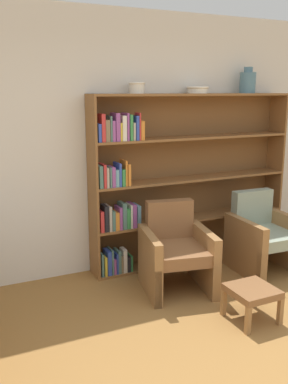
{
  "coord_description": "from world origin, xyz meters",
  "views": [
    {
      "loc": [
        -1.95,
        -1.83,
        1.93
      ],
      "look_at": [
        -0.2,
        1.91,
        0.95
      ],
      "focal_mm": 40.0,
      "sensor_mm": 36.0,
      "label": 1
    }
  ],
  "objects_px": {
    "vase_tall": "(248,82)",
    "bookshelf": "(175,181)",
    "armchair_leather": "(176,251)",
    "armchair_cushioned": "(263,236)",
    "bowl_slate": "(198,89)",
    "bowl_olive": "(137,87)",
    "footstool": "(252,293)"
  },
  "relations": [
    {
      "from": "vase_tall",
      "to": "bookshelf",
      "type": "bearing_deg",
      "value": 178.54
    },
    {
      "from": "bookshelf",
      "to": "armchair_leather",
      "type": "relative_size",
      "value": 2.83
    },
    {
      "from": "vase_tall",
      "to": "armchair_cushioned",
      "type": "bearing_deg",
      "value": -103.76
    },
    {
      "from": "bowl_slate",
      "to": "armchair_cushioned",
      "type": "height_order",
      "value": "bowl_slate"
    },
    {
      "from": "bowl_olive",
      "to": "vase_tall",
      "type": "height_order",
      "value": "vase_tall"
    },
    {
      "from": "bowl_olive",
      "to": "footstool",
      "type": "relative_size",
      "value": 0.47
    },
    {
      "from": "bowl_olive",
      "to": "armchair_leather",
      "type": "height_order",
      "value": "bowl_olive"
    },
    {
      "from": "bookshelf",
      "to": "bowl_slate",
      "type": "relative_size",
      "value": 9.77
    },
    {
      "from": "armchair_cushioned",
      "to": "armchair_leather",
      "type": "bearing_deg",
      "value": 2.4
    },
    {
      "from": "bowl_olive",
      "to": "armchair_cushioned",
      "type": "xyz_separation_m",
      "value": [
        1.24,
        -0.6,
        -1.58
      ]
    },
    {
      "from": "bookshelf",
      "to": "bowl_slate",
      "type": "distance_m",
      "value": 1.04
    },
    {
      "from": "bowl_slate",
      "to": "footstool",
      "type": "bearing_deg",
      "value": -101.51
    },
    {
      "from": "armchair_leather",
      "to": "bowl_slate",
      "type": "bearing_deg",
      "value": -122.32
    },
    {
      "from": "vase_tall",
      "to": "footstool",
      "type": "xyz_separation_m",
      "value": [
        -0.96,
        -1.43,
        -1.78
      ]
    },
    {
      "from": "bowl_olive",
      "to": "armchair_cushioned",
      "type": "height_order",
      "value": "bowl_olive"
    },
    {
      "from": "footstool",
      "to": "armchair_cushioned",
      "type": "bearing_deg",
      "value": 45.6
    },
    {
      "from": "bowl_olive",
      "to": "armchair_cushioned",
      "type": "relative_size",
      "value": 0.21
    },
    {
      "from": "bowl_olive",
      "to": "footstool",
      "type": "height_order",
      "value": "bowl_olive"
    },
    {
      "from": "bowl_slate",
      "to": "footstool",
      "type": "height_order",
      "value": "bowl_slate"
    },
    {
      "from": "bookshelf",
      "to": "vase_tall",
      "type": "relative_size",
      "value": 8.22
    },
    {
      "from": "bowl_slate",
      "to": "vase_tall",
      "type": "height_order",
      "value": "vase_tall"
    },
    {
      "from": "armchair_leather",
      "to": "footstool",
      "type": "relative_size",
      "value": 2.25
    },
    {
      "from": "vase_tall",
      "to": "bowl_olive",
      "type": "bearing_deg",
      "value": 180.0
    },
    {
      "from": "bowl_olive",
      "to": "armchair_leather",
      "type": "bearing_deg",
      "value": -76.22
    },
    {
      "from": "vase_tall",
      "to": "armchair_leather",
      "type": "bearing_deg",
      "value": -154.23
    },
    {
      "from": "bowl_olive",
      "to": "bowl_slate",
      "type": "bearing_deg",
      "value": 0.0
    },
    {
      "from": "bookshelf",
      "to": "armchair_cushioned",
      "type": "xyz_separation_m",
      "value": [
        0.78,
        -0.62,
        -0.56
      ]
    },
    {
      "from": "bookshelf",
      "to": "vase_tall",
      "type": "bearing_deg",
      "value": -1.46
    },
    {
      "from": "bookshelf",
      "to": "armchair_leather",
      "type": "xyz_separation_m",
      "value": [
        -0.32,
        -0.62,
        -0.56
      ]
    },
    {
      "from": "armchair_leather",
      "to": "armchair_cushioned",
      "type": "xyz_separation_m",
      "value": [
        1.1,
        0.0,
        0.0
      ]
    },
    {
      "from": "armchair_cushioned",
      "to": "footstool",
      "type": "bearing_deg",
      "value": 47.95
    },
    {
      "from": "bookshelf",
      "to": "vase_tall",
      "type": "distance_m",
      "value": 1.43
    }
  ]
}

